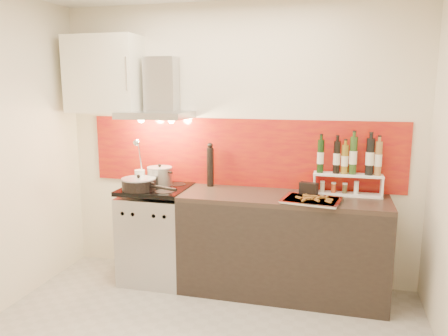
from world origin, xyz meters
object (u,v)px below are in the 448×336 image
(pepper_mill, at_px, (210,165))
(stock_pot, at_px, (160,176))
(saute_pan, at_px, (139,184))
(baking_tray, at_px, (312,200))
(range_stove, at_px, (157,235))
(counter, at_px, (282,245))

(pepper_mill, bearing_deg, stock_pot, -165.94)
(saute_pan, height_order, baking_tray, saute_pan)
(stock_pot, distance_m, saute_pan, 0.26)
(stock_pot, height_order, pepper_mill, pepper_mill)
(stock_pot, bearing_deg, range_stove, -95.66)
(stock_pot, relative_size, baking_tray, 0.46)
(pepper_mill, bearing_deg, range_stove, -156.77)
(stock_pot, bearing_deg, baking_tray, -8.92)
(counter, relative_size, stock_pot, 7.53)
(pepper_mill, bearing_deg, saute_pan, -148.48)
(counter, height_order, saute_pan, saute_pan)
(range_stove, height_order, pepper_mill, pepper_mill)
(range_stove, bearing_deg, stock_pot, 84.34)
(counter, bearing_deg, range_stove, -179.77)
(range_stove, xyz_separation_m, baking_tray, (1.45, -0.14, 0.47))
(stock_pot, height_order, baking_tray, stock_pot)
(counter, bearing_deg, baking_tray, -30.14)
(range_stove, height_order, baking_tray, baking_tray)
(pepper_mill, relative_size, baking_tray, 0.80)
(stock_pot, relative_size, saute_pan, 0.41)
(saute_pan, xyz_separation_m, pepper_mill, (0.57, 0.35, 0.14))
(pepper_mill, height_order, baking_tray, pepper_mill)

